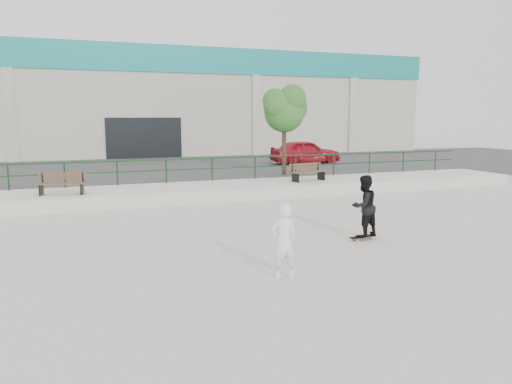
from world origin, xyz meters
name	(u,v)px	position (x,y,z in m)	size (l,w,h in m)	color
ground	(298,261)	(0.00, 0.00, 0.00)	(120.00, 120.00, 0.00)	beige
ledge	(197,192)	(0.00, 9.50, 0.25)	(30.00, 3.00, 0.50)	silver
parking_strip	(161,171)	(0.00, 18.00, 0.25)	(60.00, 14.00, 0.50)	#3A3A3A
railing	(189,165)	(0.00, 10.80, 1.24)	(28.00, 0.06, 1.03)	#163D1A
commercial_building	(129,100)	(0.00, 31.99, 4.58)	(44.20, 16.33, 8.00)	beige
bench_left	(62,184)	(-5.10, 9.06, 0.88)	(1.75, 0.83, 0.78)	#562F1D
bench_right	(308,172)	(4.90, 9.34, 0.89)	(1.77, 0.81, 0.78)	#562F1D
tree	(285,108)	(4.90, 11.84, 3.70)	(2.40, 2.13, 4.27)	#493924
red_car	(305,152)	(8.31, 16.50, 1.21)	(1.67, 4.15, 1.41)	#AE1526
skateboard	(363,237)	(2.50, 1.20, 0.07)	(0.80, 0.32, 0.09)	black
standing_skater	(364,206)	(2.50, 1.20, 0.93)	(0.81, 0.63, 1.66)	black
seated_skater	(284,241)	(-0.80, -1.00, 0.78)	(0.57, 0.37, 1.56)	white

